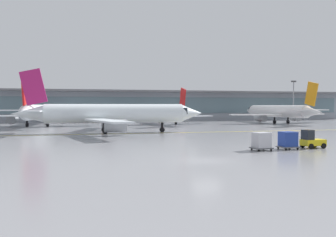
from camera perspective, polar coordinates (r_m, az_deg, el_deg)
name	(u,v)px	position (r m, az deg, el deg)	size (l,w,h in m)	color
ground_plane	(206,161)	(30.85, 6.35, -6.91)	(400.00, 400.00, 0.00)	gray
taxiway_centreline_stripe	(117,134)	(60.13, -8.44, -2.50)	(110.00, 0.36, 0.01)	yellow
terminal_concourse	(117,105)	(110.44, -8.47, 2.16)	(167.30, 11.00, 9.60)	#8C939E
gate_airplane_1	(39,112)	(86.60, -20.55, 0.99)	(30.92, 33.35, 11.04)	white
gate_airplane_2	(168,114)	(89.76, -0.07, 0.77)	(25.21, 27.22, 9.01)	silver
gate_airplane_3	(278,112)	(99.82, 17.66, 1.10)	(29.90, 32.29, 10.69)	white
taxiing_regional_jet	(113,114)	(61.92, -9.03, 0.72)	(33.51, 31.23, 11.12)	white
baggage_tug	(311,140)	(42.63, 22.55, -3.34)	(2.68, 1.76, 2.10)	yellow
cargo_dolly_lead	(288,140)	(40.66, 19.15, -3.33)	(2.20, 1.73, 1.94)	#595B60
cargo_dolly_trailing	(261,141)	(38.73, 15.13, -3.55)	(2.20, 1.73, 1.94)	#595B60
apron_light_mast_1	(293,98)	(122.39, 19.96, 3.14)	(1.80, 0.36, 13.12)	gray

